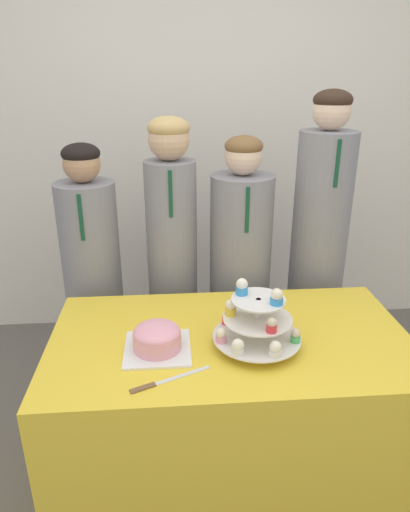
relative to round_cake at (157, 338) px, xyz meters
name	(u,v)px	position (x,y,z in m)	size (l,w,h in m)	color
wall_back	(203,130)	(0.29, 1.53, 0.57)	(9.00, 0.06, 2.70)	silver
table	(229,409)	(0.29, 0.07, -0.41)	(1.43, 0.78, 0.72)	yellow
round_cake	(157,338)	(0.00, 0.00, 0.00)	(0.25, 0.25, 0.11)	white
cake_knife	(158,384)	(0.00, -0.20, -0.05)	(0.28, 0.14, 0.01)	silver
cupcake_stand	(257,321)	(0.38, 0.00, 0.06)	(0.34, 0.34, 0.26)	silver
student_0	(94,286)	(-0.35, 0.71, -0.12)	(0.29, 0.30, 1.40)	gray
student_1	(173,268)	(0.07, 0.71, -0.03)	(0.26, 0.26, 1.51)	gray
student_2	(240,280)	(0.42, 0.71, -0.11)	(0.32, 0.32, 1.42)	gray
student_3	(317,258)	(0.84, 0.71, 0.00)	(0.29, 0.29, 1.63)	gray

